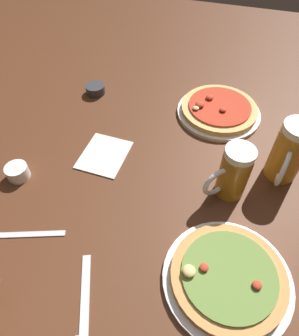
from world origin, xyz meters
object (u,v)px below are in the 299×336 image
beer_mug_dark (233,173)px  napkin_folded (104,154)px  pizza_plate_near (228,278)px  ramekin_sauce (95,89)px  pizza_plate_far (219,110)px  ramekin_butter (17,172)px  beer_mug_pale (289,153)px  knife_right (85,308)px  fork_left (14,235)px

beer_mug_dark → napkin_folded: bearing=175.5°
pizza_plate_near → ramekin_sauce: 0.77m
pizza_plate_far → napkin_folded: bearing=-136.1°
ramekin_butter → napkin_folded: 0.24m
beer_mug_pale → napkin_folded: 0.51m
ramekin_sauce → ramekin_butter: bearing=-97.3°
pizza_plate_far → ramekin_sauce: 0.44m
beer_mug_dark → knife_right: beer_mug_dark is taller
ramekin_sauce → knife_right: (0.26, -0.69, -0.01)m
fork_left → knife_right: 0.25m
pizza_plate_near → beer_mug_dark: (-0.03, 0.24, 0.06)m
knife_right → beer_mug_pale: bearing=52.3°
napkin_folded → knife_right: bearing=-73.6°
beer_mug_pale → napkin_folded: beer_mug_pale is taller
beer_mug_pale → ramekin_sauce: bearing=162.1°
beer_mug_dark → knife_right: size_ratio=0.71×
beer_mug_dark → beer_mug_pale: 0.16m
pizza_plate_far → napkin_folded: (-0.29, -0.28, -0.01)m
beer_mug_dark → napkin_folded: beer_mug_dark is taller
pizza_plate_near → knife_right: bearing=-152.7°
napkin_folded → knife_right: 0.43m
pizza_plate_far → ramekin_sauce: size_ratio=4.09×
beer_mug_dark → knife_right: 0.46m
pizza_plate_near → napkin_folded: pizza_plate_near is taller
ramekin_sauce → ramekin_butter: 0.42m
pizza_plate_far → beer_mug_pale: size_ratio=1.56×
pizza_plate_far → fork_left: bearing=-124.5°
pizza_plate_near → beer_mug_pale: 0.36m
beer_mug_pale → beer_mug_dark: bearing=-142.6°
knife_right → beer_mug_dark: bearing=57.6°
pizza_plate_near → ramekin_butter: bearing=167.5°
knife_right → napkin_folded: bearing=106.4°
pizza_plate_near → ramekin_sauce: size_ratio=4.19×
beer_mug_pale → napkin_folded: bearing=-171.8°
pizza_plate_near → napkin_folded: 0.48m
ramekin_butter → pizza_plate_far: bearing=40.8°
pizza_plate_far → beer_mug_pale: (0.20, -0.21, 0.07)m
pizza_plate_near → beer_mug_dark: bearing=96.8°
beer_mug_pale → knife_right: (-0.37, -0.48, -0.08)m
ramekin_sauce → napkin_folded: bearing=-62.7°
knife_right → ramekin_sauce: bearing=111.0°
ramekin_sauce → knife_right: size_ratio=0.31×
ramekin_sauce → knife_right: ramekin_sauce is taller
pizza_plate_near → fork_left: 0.50m
napkin_folded → pizza_plate_near: bearing=-34.7°
knife_right → pizza_plate_near: bearing=27.3°
napkin_folded → fork_left: 0.32m
ramekin_sauce → beer_mug_dark: bearing=-31.1°
pizza_plate_near → pizza_plate_far: size_ratio=1.02×
pizza_plate_near → beer_mug_pale: (0.10, 0.34, 0.07)m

